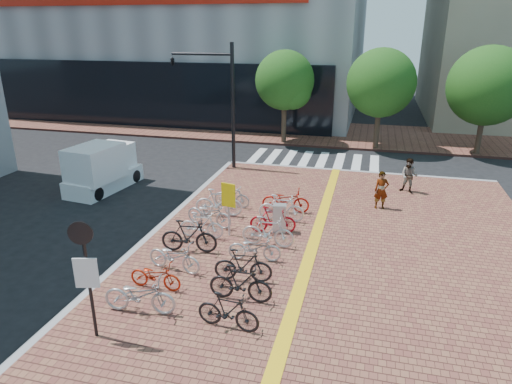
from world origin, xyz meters
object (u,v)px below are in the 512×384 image
(bike_4, at_px, (201,225))
(bike_12, at_px, (268,232))
(pedestrian_a, at_px, (381,190))
(bike_6, at_px, (219,202))
(bike_5, at_px, (209,214))
(bike_9, at_px, (240,283))
(bike_8, at_px, (228,311))
(bike_2, at_px, (174,257))
(traffic_light_pole, at_px, (205,83))
(bike_10, at_px, (243,265))
(pedestrian_b, at_px, (409,176))
(notice_sign, at_px, (86,266))
(bike_3, at_px, (189,236))
(bike_1, at_px, (155,276))
(bike_15, at_px, (286,200))
(utility_box, at_px, (279,218))
(bike_0, at_px, (140,295))
(box_truck, at_px, (102,168))
(bike_11, at_px, (255,248))
(bike_7, at_px, (232,196))
(bike_14, at_px, (281,208))
(yellow_sign, at_px, (228,200))
(bike_13, at_px, (273,220))

(bike_4, distance_m, bike_12, 2.50)
(pedestrian_a, bearing_deg, bike_6, -169.71)
(bike_5, bearing_deg, bike_9, -139.66)
(bike_6, bearing_deg, bike_8, -167.33)
(bike_2, relative_size, traffic_light_pole, 0.28)
(bike_10, xyz_separation_m, pedestrian_b, (5.27, 9.51, 0.28))
(bike_10, distance_m, notice_sign, 4.72)
(bike_3, height_order, bike_8, bike_3)
(bike_1, xyz_separation_m, pedestrian_b, (7.65, 10.54, 0.39))
(bike_15, xyz_separation_m, pedestrian_b, (5.07, 3.76, 0.30))
(pedestrian_b, bearing_deg, bike_8, -91.42)
(bike_4, bearing_deg, utility_box, -67.09)
(bike_0, xyz_separation_m, pedestrian_b, (7.52, 11.74, 0.29))
(bike_1, height_order, box_truck, box_truck)
(bike_11, bearing_deg, traffic_light_pole, 21.33)
(bike_7, relative_size, utility_box, 1.49)
(traffic_light_pole, bearing_deg, bike_2, -75.09)
(bike_14, distance_m, pedestrian_b, 6.94)
(bike_9, height_order, box_truck, box_truck)
(bike_1, height_order, pedestrian_b, pedestrian_b)
(bike_15, bearing_deg, bike_10, 173.66)
(bike_9, bearing_deg, bike_10, 11.37)
(bike_11, height_order, yellow_sign, yellow_sign)
(bike_11, bearing_deg, bike_0, 141.21)
(bike_3, height_order, bike_5, bike_3)
(bike_13, bearing_deg, bike_7, 37.72)
(bike_6, bearing_deg, bike_14, -95.35)
(traffic_light_pole, bearing_deg, bike_0, -77.41)
(bike_2, relative_size, bike_6, 0.96)
(bike_4, height_order, bike_9, bike_9)
(bike_9, distance_m, yellow_sign, 4.38)
(bike_14, relative_size, traffic_light_pole, 0.28)
(pedestrian_a, bearing_deg, utility_box, -148.86)
(bike_5, height_order, bike_15, bike_15)
(bike_12, xyz_separation_m, bike_13, (-0.08, 1.15, -0.04))
(bike_10, distance_m, bike_12, 2.47)
(bike_3, height_order, yellow_sign, yellow_sign)
(bike_11, distance_m, traffic_light_pole, 12.01)
(bike_12, xyz_separation_m, notice_sign, (-3.05, -5.92, 1.42))
(bike_3, xyz_separation_m, bike_15, (2.51, 4.36, -0.07))
(bike_9, bearing_deg, pedestrian_a, -25.39)
(pedestrian_a, bearing_deg, bike_14, -159.07)
(bike_2, xyz_separation_m, traffic_light_pole, (-3.00, 11.25, 4.04))
(bike_11, bearing_deg, bike_1, 128.37)
(bike_12, height_order, traffic_light_pole, traffic_light_pole)
(bike_1, relative_size, pedestrian_b, 0.99)
(bike_11, relative_size, bike_14, 0.96)
(bike_2, xyz_separation_m, bike_10, (2.28, -0.08, 0.05))
(bike_7, xyz_separation_m, utility_box, (2.47, -1.89, 0.06))
(bike_8, distance_m, box_truck, 12.93)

